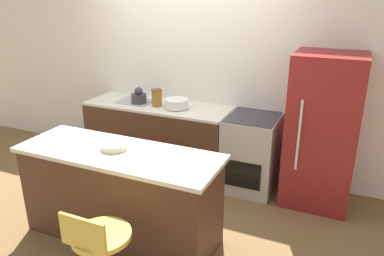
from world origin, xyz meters
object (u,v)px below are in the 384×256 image
Objects in this scene: stool_chair at (101,253)px; mixing_bowl at (177,103)px; refrigerator at (322,132)px; kettle at (139,97)px; oven_range at (251,153)px.

stool_chair is 2.81× the size of mixing_bowl.
refrigerator reaches higher than kettle.
mixing_bowl is (-0.94, -0.04, 0.50)m from oven_range.
oven_range is 0.84m from refrigerator.
kettle reaches higher than mixing_bowl.
kettle is 0.70× the size of mixing_bowl.
stool_chair is at bearing -121.72° from refrigerator.
kettle is (-1.48, -0.04, 0.53)m from oven_range.
refrigerator is 2.06× the size of stool_chair.
stool_chair is (-1.32, -2.13, -0.43)m from refrigerator.
stool_chair is 4.01× the size of kettle.
stool_chair is 2.19m from mixing_bowl.
oven_range is 2.20m from stool_chair.
refrigerator reaches higher than mixing_bowl.
oven_range is at bearing 1.69° from kettle.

